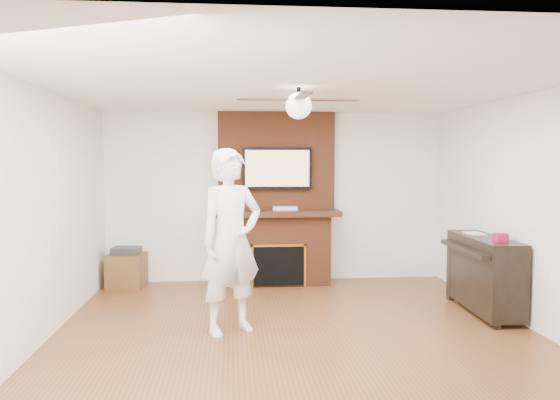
{
  "coord_description": "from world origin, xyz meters",
  "views": [
    {
      "loc": [
        -0.66,
        -5.34,
        1.77
      ],
      "look_at": [
        -0.1,
        0.9,
        1.33
      ],
      "focal_mm": 35.0,
      "sensor_mm": 36.0,
      "label": 1
    }
  ],
  "objects": [
    {
      "name": "cable_box",
      "position": [
        0.11,
        2.45,
        1.11
      ],
      "size": [
        0.36,
        0.22,
        0.05
      ],
      "primitive_type": "cube",
      "rotation": [
        0.0,
        0.0,
        -0.06
      ],
      "color": "silver",
      "rests_on": "fireplace"
    },
    {
      "name": "room_shell",
      "position": [
        0.0,
        0.0,
        1.25
      ],
      "size": [
        5.36,
        5.86,
        2.86
      ],
      "color": "#59341A",
      "rests_on": "ground"
    },
    {
      "name": "tv",
      "position": [
        0.0,
        2.5,
        1.68
      ],
      "size": [
        1.0,
        0.08,
        0.6
      ],
      "color": "black",
      "rests_on": "fireplace"
    },
    {
      "name": "fireplace",
      "position": [
        0.0,
        2.55,
        1.0
      ],
      "size": [
        1.78,
        0.64,
        2.5
      ],
      "color": "brown",
      "rests_on": "ground"
    },
    {
      "name": "ceiling_fan",
      "position": [
        -0.0,
        0.0,
        2.33
      ],
      "size": [
        1.21,
        1.21,
        0.31
      ],
      "color": "black",
      "rests_on": "room_shell"
    },
    {
      "name": "candle_orange",
      "position": [
        -0.17,
        2.33,
        0.07
      ],
      "size": [
        0.08,
        0.08,
        0.13
      ],
      "primitive_type": "cylinder",
      "color": "#E3511A",
      "rests_on": "ground"
    },
    {
      "name": "candle_green",
      "position": [
        0.02,
        2.34,
        0.05
      ],
      "size": [
        0.07,
        0.07,
        0.1
      ],
      "primitive_type": "cylinder",
      "color": "#317B35",
      "rests_on": "ground"
    },
    {
      "name": "side_table",
      "position": [
        -2.15,
        2.48,
        0.26
      ],
      "size": [
        0.53,
        0.53,
        0.57
      ],
      "rotation": [
        0.0,
        0.0,
        -0.09
      ],
      "color": "#573819",
      "rests_on": "ground"
    },
    {
      "name": "candle_blue",
      "position": [
        0.19,
        2.37,
        0.04
      ],
      "size": [
        0.06,
        0.06,
        0.09
      ],
      "primitive_type": "cylinder",
      "color": "navy",
      "rests_on": "ground"
    },
    {
      "name": "candle_cream",
      "position": [
        0.01,
        2.32,
        0.06
      ],
      "size": [
        0.08,
        0.08,
        0.12
      ],
      "primitive_type": "cylinder",
      "color": "#FBE7C8",
      "rests_on": "ground"
    },
    {
      "name": "piano",
      "position": [
        2.28,
        0.74,
        0.48
      ],
      "size": [
        0.56,
        1.39,
        0.99
      ],
      "rotation": [
        0.0,
        0.0,
        -0.04
      ],
      "color": "black",
      "rests_on": "ground"
    },
    {
      "name": "person",
      "position": [
        -0.67,
        0.26,
        0.96
      ],
      "size": [
        0.84,
        0.75,
        1.91
      ],
      "primitive_type": "imported",
      "rotation": [
        0.0,
        0.0,
        0.52
      ],
      "color": "white",
      "rests_on": "ground"
    }
  ]
}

